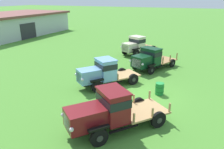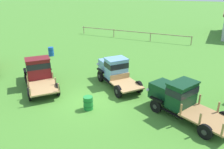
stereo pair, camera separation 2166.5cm
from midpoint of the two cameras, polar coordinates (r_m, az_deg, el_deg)
name	(u,v)px [view 1 (the left image)]	position (r m, az deg, el deg)	size (l,w,h in m)	color
ground_plane	(144,95)	(10.20, -34.04, -25.19)	(240.00, 240.00, 0.00)	#47842D
farm_shed	(16,24)	(39.71, -38.07, 8.72)	(17.69, 10.77, 3.65)	#B2B7BC
vintage_truck_second_in_line	(108,110)	(9.53, -66.25, -29.51)	(5.23, 4.76, 2.17)	black
vintage_truck_midrow_center	(103,72)	(12.21, -42.70, -13.13)	(4.74, 4.17, 2.10)	black
vintage_truck_far_side	(150,59)	(13.11, -17.86, -6.55)	(5.26, 3.71, 2.03)	black
vintage_truck_back_of_row	(136,45)	(18.17, -14.80, 1.37)	(4.80, 3.46, 2.12)	black
oil_drum_near_fence	(160,89)	(9.51, -28.49, -24.29)	(0.60, 0.60, 0.84)	#1E7F33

